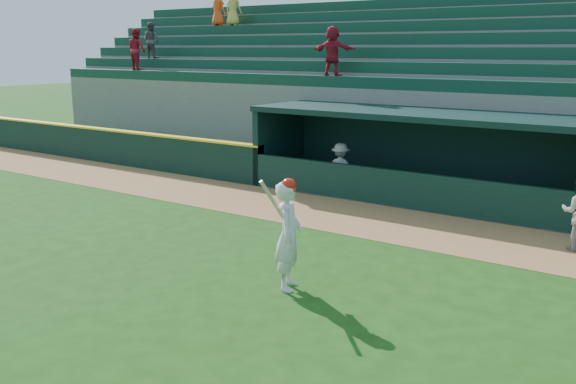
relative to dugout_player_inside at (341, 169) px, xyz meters
name	(u,v)px	position (x,y,z in m)	size (l,w,h in m)	color
ground	(239,275)	(1.97, -7.04, -0.74)	(120.00, 120.00, 0.00)	#194210
warning_track	(364,219)	(1.97, -2.14, -0.74)	(40.00, 3.00, 0.01)	#97663C
field_wall_left	(97,145)	(-10.28, -0.49, -0.14)	(15.50, 0.30, 1.20)	black
wall_stripe_left	(96,128)	(-10.28, -0.49, 0.49)	(15.50, 0.32, 0.06)	yellow
dugout_player_inside	(341,169)	(0.00, 0.00, 0.00)	(0.96, 0.55, 1.48)	#9D9D98
dugout	(418,149)	(1.97, 0.96, 0.62)	(9.40, 2.80, 2.46)	slate
stands	(476,102)	(1.98, 5.52, 1.66)	(34.50, 6.31, 7.61)	slate
batter_at_plate	(288,234)	(3.11, -7.05, 0.25)	(0.72, 0.88, 2.00)	silver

